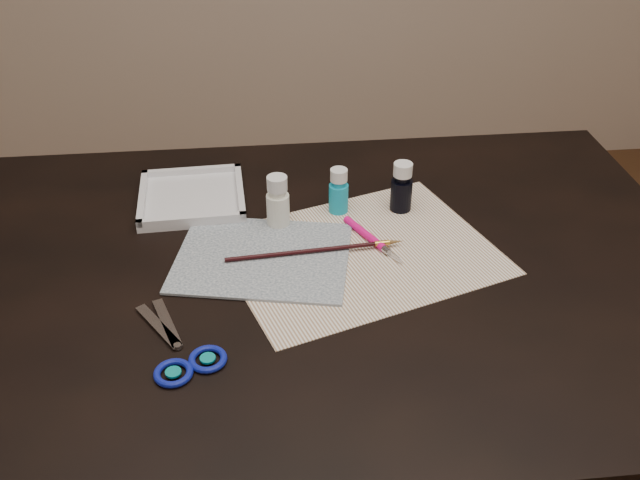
{
  "coord_description": "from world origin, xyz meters",
  "views": [
    {
      "loc": [
        -0.1,
        -0.94,
        1.44
      ],
      "look_at": [
        0.0,
        0.0,
        0.8
      ],
      "focal_mm": 40.0,
      "sensor_mm": 36.0,
      "label": 1
    }
  ],
  "objects": [
    {
      "name": "paint_bottle_cyan",
      "position": [
        0.05,
        0.16,
        0.79
      ],
      "size": [
        0.04,
        0.04,
        0.09
      ],
      "primitive_type": "cylinder",
      "rotation": [
        0.0,
        0.0,
        -0.23
      ],
      "color": "#13AACF",
      "rests_on": "table"
    },
    {
      "name": "canvas",
      "position": [
        -0.09,
        0.03,
        0.75
      ],
      "size": [
        0.32,
        0.28,
        0.0
      ],
      "primitive_type": "cube",
      "rotation": [
        0.0,
        0.0,
        -0.21
      ],
      "color": "#172B40",
      "rests_on": "paper"
    },
    {
      "name": "palette_tray",
      "position": [
        -0.22,
        0.23,
        0.76
      ],
      "size": [
        0.2,
        0.2,
        0.02
      ],
      "primitive_type": "cube",
      "rotation": [
        0.0,
        0.0,
        0.04
      ],
      "color": "white",
      "rests_on": "table"
    },
    {
      "name": "scissors",
      "position": [
        -0.24,
        -0.17,
        0.76
      ],
      "size": [
        0.2,
        0.23,
        0.01
      ],
      "primitive_type": null,
      "rotation": [
        0.0,
        0.0,
        2.15
      ],
      "color": "silver",
      "rests_on": "table"
    },
    {
      "name": "craft_knife",
      "position": [
        0.1,
        0.05,
        0.76
      ],
      "size": [
        0.09,
        0.15,
        0.01
      ],
      "primitive_type": null,
      "rotation": [
        0.0,
        0.0,
        -1.09
      ],
      "color": "#F10D7E",
      "rests_on": "paper"
    },
    {
      "name": "paper",
      "position": [
        0.07,
        0.03,
        0.75
      ],
      "size": [
        0.52,
        0.46,
        0.0
      ],
      "primitive_type": "cube",
      "rotation": [
        0.0,
        0.0,
        0.33
      ],
      "color": "white",
      "rests_on": "table"
    },
    {
      "name": "table",
      "position": [
        0.0,
        0.0,
        0.38
      ],
      "size": [
        1.3,
        0.9,
        0.75
      ],
      "primitive_type": "cube",
      "color": "black",
      "rests_on": "ground"
    },
    {
      "name": "paint_bottle_navy",
      "position": [
        0.17,
        0.16,
        0.8
      ],
      "size": [
        0.04,
        0.04,
        0.1
      ],
      "primitive_type": "cylinder",
      "rotation": [
        0.0,
        0.0,
        0.03
      ],
      "color": "black",
      "rests_on": "table"
    },
    {
      "name": "paintbrush",
      "position": [
        -0.0,
        0.03,
        0.76
      ],
      "size": [
        0.3,
        0.03,
        0.01
      ],
      "primitive_type": null,
      "rotation": [
        0.0,
        0.0,
        0.08
      ],
      "color": "black",
      "rests_on": "canvas"
    },
    {
      "name": "paint_bottle_white",
      "position": [
        -0.06,
        0.13,
        0.8
      ],
      "size": [
        0.04,
        0.04,
        0.1
      ],
      "primitive_type": "cylinder",
      "rotation": [
        0.0,
        0.0,
        0.02
      ],
      "color": "white",
      "rests_on": "table"
    }
  ]
}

